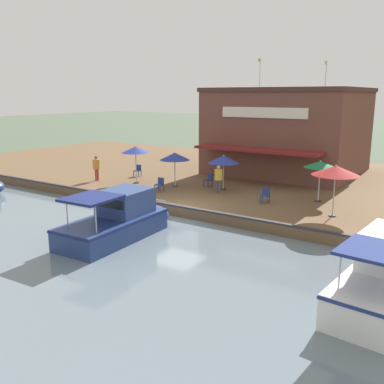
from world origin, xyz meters
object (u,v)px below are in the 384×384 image
Objects in this scene: patio_umbrella_by_entrance at (175,156)px; cafe_chair_facing_river at (209,179)px; patio_umbrella_mid_patio_left at (224,159)px; motorboat_mid_row at (122,219)px; person_at_quay_edge at (218,176)px; patio_umbrella_far_corner at (336,170)px; patio_umbrella_back_row at (136,150)px; waterfront_restaurant at (289,131)px; cafe_chair_beside_entrance at (138,170)px; person_mid_patio at (96,165)px; cafe_chair_back_row_seat at (265,194)px; cafe_chair_under_first_umbrella at (160,184)px; patio_umbrella_near_quay_edge at (320,165)px.

patio_umbrella_by_entrance is 2.67× the size of cafe_chair_facing_river.
patio_umbrella_mid_patio_left is 2.61× the size of cafe_chair_facing_river.
patio_umbrella_by_entrance is at bearing -160.29° from motorboat_mid_row.
patio_umbrella_far_corner is at bearing 80.12° from person_at_quay_edge.
patio_umbrella_back_row is at bearing -77.86° from patio_umbrella_by_entrance.
patio_umbrella_far_corner is at bearing 31.64° from waterfront_restaurant.
patio_umbrella_back_row is 3.10m from cafe_chair_beside_entrance.
cafe_chair_beside_entrance is 3.21m from person_mid_patio.
patio_umbrella_far_corner reaches higher than patio_umbrella_by_entrance.
patio_umbrella_far_corner is 3.06× the size of cafe_chair_back_row_seat.
patio_umbrella_back_row is 3.00× the size of cafe_chair_under_first_umbrella.
cafe_chair_facing_river is (-0.13, -7.34, -1.65)m from patio_umbrella_near_quay_edge.
patio_umbrella_back_row is 9.78m from cafe_chair_back_row_seat.
patio_umbrella_mid_patio_left is 0.34× the size of motorboat_mid_row.
cafe_chair_under_first_umbrella is 5.82m from person_mid_patio.
waterfront_restaurant is 4.42× the size of patio_umbrella_far_corner.
patio_umbrella_near_quay_edge is at bearing 98.30° from patio_umbrella_back_row.
patio_umbrella_far_corner reaches higher than cafe_chair_beside_entrance.
cafe_chair_under_first_umbrella is (0.31, -10.64, -1.84)m from patio_umbrella_far_corner.
patio_umbrella_back_row is at bearing -142.99° from motorboat_mid_row.
waterfront_restaurant is 12.75m from patio_umbrella_far_corner.
patio_umbrella_back_row reaches higher than motorboat_mid_row.
cafe_chair_facing_river is at bearing -173.24° from motorboat_mid_row.
waterfront_restaurant reaches higher than person_at_quay_edge.
waterfront_restaurant is 13.54× the size of cafe_chair_under_first_umbrella.
person_at_quay_edge is at bearing 79.09° from cafe_chair_beside_entrance.
patio_umbrella_by_entrance is (-1.41, -10.72, -0.33)m from patio_umbrella_far_corner.
cafe_chair_beside_entrance is at bearing -46.31° from waterfront_restaurant.
person_at_quay_edge is at bearing -100.07° from cafe_chair_back_row_seat.
cafe_chair_beside_entrance is 12.13m from motorboat_mid_row.
cafe_chair_under_first_umbrella is at bearing 2.66° from patio_umbrella_by_entrance.
cafe_chair_under_first_umbrella is (1.12, 2.90, -1.82)m from patio_umbrella_back_row.
patio_umbrella_back_row is 1.09× the size of patio_umbrella_near_quay_edge.
patio_umbrella_back_row reaches higher than cafe_chair_facing_river.
waterfront_restaurant is 10.87m from cafe_chair_back_row_seat.
person_at_quay_edge is (0.14, 3.39, -0.92)m from patio_umbrella_by_entrance.
waterfront_restaurant is at bearing -148.18° from patio_umbrella_near_quay_edge.
patio_umbrella_by_entrance reaches higher than cafe_chair_facing_river.
patio_umbrella_near_quay_edge is 2.77× the size of cafe_chair_beside_entrance.
person_mid_patio is (0.89, -2.88, -1.19)m from patio_umbrella_back_row.
cafe_chair_under_first_umbrella is (1.72, 0.08, -1.51)m from patio_umbrella_by_entrance.
cafe_chair_beside_entrance is at bearing -141.46° from patio_umbrella_back_row.
patio_umbrella_by_entrance is 1.30× the size of person_mid_patio.
person_mid_patio is (2.77, -7.53, 0.63)m from cafe_chair_facing_river.
patio_umbrella_near_quay_edge is at bearing 97.11° from patio_umbrella_by_entrance.
patio_umbrella_back_row is 3.00× the size of cafe_chair_back_row_seat.
cafe_chair_beside_entrance is (8.06, -8.43, -2.73)m from waterfront_restaurant.
patio_umbrella_far_corner is 15.47m from cafe_chair_beside_entrance.
patio_umbrella_mid_patio_left is at bearing -87.75° from patio_umbrella_near_quay_edge.
patio_umbrella_by_entrance reaches higher than patio_umbrella_mid_patio_left.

